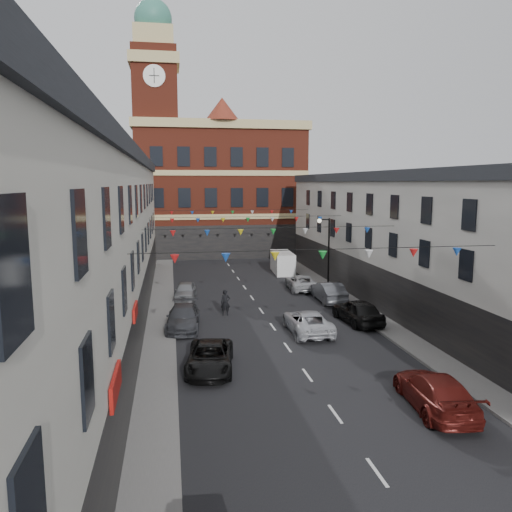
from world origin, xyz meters
TOP-DOWN VIEW (x-y plane):
  - ground at (0.00, 0.00)m, footprint 160.00×160.00m
  - pavement_left at (-6.90, 2.00)m, footprint 1.80×64.00m
  - pavement_right at (6.90, 2.00)m, footprint 1.80×64.00m
  - terrace_left at (-11.78, 1.00)m, footprint 8.40×56.00m
  - terrace_right at (11.78, 1.00)m, footprint 8.40×56.00m
  - civic_building at (0.00, 37.95)m, footprint 20.60×13.30m
  - clock_tower at (-7.50, 35.00)m, footprint 5.60×5.60m
  - distant_hill at (-4.00, 62.00)m, footprint 40.00×14.00m
  - street_lamp at (6.55, 14.00)m, footprint 1.10×0.36m
  - car_left_c at (-4.43, -2.64)m, footprint 2.78×4.92m
  - car_left_d at (-5.50, 4.54)m, footprint 2.40×5.00m
  - car_left_e at (-5.13, 12.48)m, footprint 2.00×4.00m
  - car_right_c at (4.03, -8.24)m, footprint 2.57×5.22m
  - car_right_d at (5.50, 3.88)m, footprint 2.27×4.81m
  - car_right_e at (5.50, 9.84)m, footprint 1.68×4.67m
  - car_right_f at (4.51, 14.19)m, footprint 2.40×4.77m
  - moving_car at (1.80, 2.44)m, footprint 2.35×4.99m
  - white_van at (4.75, 22.23)m, footprint 2.08×4.80m
  - pedestrian at (-2.60, 7.22)m, footprint 0.65×0.43m

SIDE VIEW (x-z plane):
  - ground at x=0.00m, z-range 0.00..0.00m
  - pavement_left at x=-6.90m, z-range 0.00..0.15m
  - pavement_right at x=6.90m, z-range 0.00..0.15m
  - car_right_f at x=4.51m, z-range 0.00..1.29m
  - car_left_c at x=-4.43m, z-range 0.00..1.30m
  - car_left_e at x=-5.13m, z-range 0.00..1.31m
  - moving_car at x=1.80m, z-range 0.00..1.38m
  - car_left_d at x=-5.50m, z-range 0.00..1.41m
  - car_right_c at x=4.03m, z-range 0.00..1.46m
  - car_right_e at x=5.50m, z-range 0.00..1.53m
  - car_right_d at x=5.50m, z-range 0.00..1.59m
  - pedestrian at x=-2.60m, z-range 0.00..1.76m
  - white_van at x=4.75m, z-range 0.00..2.08m
  - street_lamp at x=6.55m, z-range 0.90..6.90m
  - terrace_right at x=11.78m, z-range 0.00..9.70m
  - distant_hill at x=-4.00m, z-range 0.00..10.00m
  - terrace_left at x=-11.78m, z-range 0.00..10.70m
  - civic_building at x=0.00m, z-range -1.11..17.39m
  - clock_tower at x=-7.50m, z-range -0.07..29.93m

